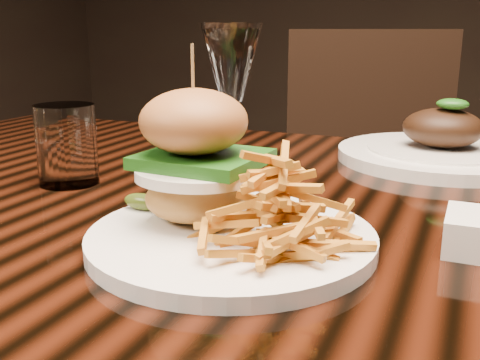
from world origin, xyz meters
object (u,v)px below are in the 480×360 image
at_px(burger_plate, 230,194).
at_px(wine_glass, 232,68).
at_px(dining_table, 292,266).
at_px(chair_far, 370,186).
at_px(far_dish, 441,149).

distance_m(burger_plate, wine_glass, 0.23).
bearing_deg(dining_table, chair_far, 94.13).
height_order(burger_plate, wine_glass, wine_glass).
height_order(wine_glass, far_dish, wine_glass).
bearing_deg(dining_table, burger_plate, -96.99).
relative_size(dining_table, wine_glass, 7.75).
distance_m(dining_table, wine_glass, 0.26).
xyz_separation_m(burger_plate, wine_glass, (-0.08, 0.19, 0.10)).
distance_m(far_dish, chair_far, 0.65).
xyz_separation_m(burger_plate, far_dish, (0.16, 0.45, -0.03)).
xyz_separation_m(far_dish, chair_far, (-0.20, 0.58, -0.23)).
height_order(burger_plate, chair_far, chair_far).
bearing_deg(burger_plate, dining_table, 98.46).
xyz_separation_m(wine_glass, chair_far, (0.04, 0.84, -0.36)).
relative_size(burger_plate, wine_glass, 1.32).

